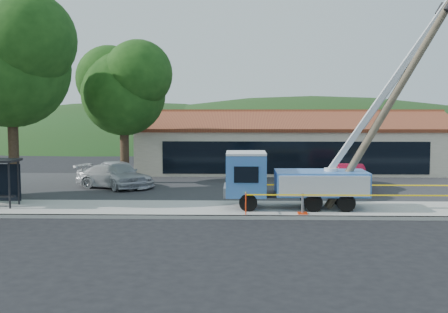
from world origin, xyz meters
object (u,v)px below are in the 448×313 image
Objects in this scene: utility_truck at (293,176)px; car_white at (116,190)px; car_red at (350,191)px; car_silver at (119,189)px; leaning_pole at (400,87)px.

utility_truck is 2.32× the size of car_white.
utility_truck is 7.48m from car_red.
utility_truck is at bearing -68.68° from car_silver.
car_red is (3.85, 6.20, -1.65)m from utility_truck.
car_white is at bearing 179.79° from car_red.
car_silver reaches higher than car_red.
leaning_pole is at bearing -80.31° from car_red.
utility_truck reaches higher than car_silver.
car_silver is at bearing 178.54° from car_red.
leaning_pole reaches higher than car_red.
utility_truck is 11.97m from car_silver.
utility_truck is at bearing -120.64° from car_red.
car_white is (-9.81, 6.54, -1.65)m from utility_truck.
car_red is at bearing 98.51° from leaning_pole.
car_white is (-14.60, 6.60, -5.77)m from leaning_pole.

